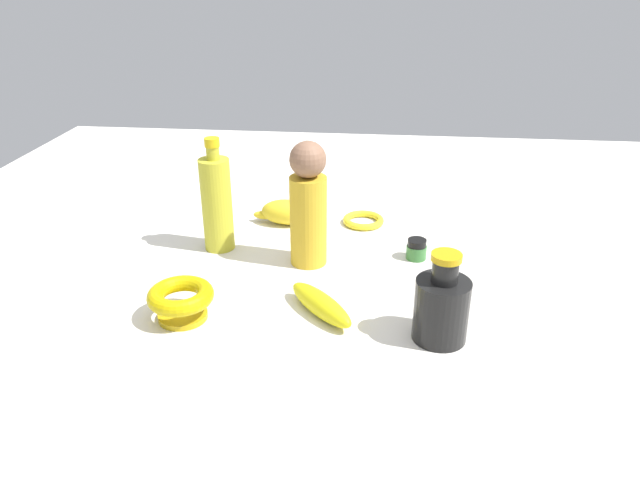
{
  "coord_description": "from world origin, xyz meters",
  "views": [
    {
      "loc": [
        -1.04,
        -0.11,
        0.56
      ],
      "look_at": [
        0.0,
        0.0,
        0.06
      ],
      "focal_mm": 33.33,
      "sensor_mm": 36.0,
      "label": 1
    }
  ],
  "objects_px": {
    "bottle_short": "(442,306)",
    "cat_figurine": "(293,209)",
    "bowl": "(181,299)",
    "bangle": "(363,220)",
    "person_figure_adult": "(308,205)",
    "bottle_tall": "(217,203)",
    "nail_polish_jar": "(416,249)",
    "banana": "(321,304)"
  },
  "relations": [
    {
      "from": "person_figure_adult",
      "to": "cat_figurine",
      "type": "bearing_deg",
      "value": 17.88
    },
    {
      "from": "banana",
      "to": "bottle_tall",
      "type": "bearing_deg",
      "value": -176.54
    },
    {
      "from": "banana",
      "to": "bowl",
      "type": "bearing_deg",
      "value": -123.02
    },
    {
      "from": "bowl",
      "to": "person_figure_adult",
      "type": "height_order",
      "value": "person_figure_adult"
    },
    {
      "from": "person_figure_adult",
      "to": "banana",
      "type": "bearing_deg",
      "value": -167.01
    },
    {
      "from": "nail_polish_jar",
      "to": "banana",
      "type": "height_order",
      "value": "nail_polish_jar"
    },
    {
      "from": "bottle_tall",
      "to": "bowl",
      "type": "bearing_deg",
      "value": -178.72
    },
    {
      "from": "person_figure_adult",
      "to": "bottle_short",
      "type": "xyz_separation_m",
      "value": [
        -0.24,
        -0.24,
        -0.06
      ]
    },
    {
      "from": "person_figure_adult",
      "to": "cat_figurine",
      "type": "xyz_separation_m",
      "value": [
        0.19,
        0.06,
        -0.09
      ]
    },
    {
      "from": "cat_figurine",
      "to": "bangle",
      "type": "height_order",
      "value": "cat_figurine"
    },
    {
      "from": "bottle_short",
      "to": "bottle_tall",
      "type": "relative_size",
      "value": 0.64
    },
    {
      "from": "bottle_tall",
      "to": "person_figure_adult",
      "type": "bearing_deg",
      "value": -103.41
    },
    {
      "from": "person_figure_adult",
      "to": "bottle_short",
      "type": "relative_size",
      "value": 1.65
    },
    {
      "from": "bottle_short",
      "to": "banana",
      "type": "xyz_separation_m",
      "value": [
        0.05,
        0.2,
        -0.04
      ]
    },
    {
      "from": "nail_polish_jar",
      "to": "bottle_tall",
      "type": "distance_m",
      "value": 0.42
    },
    {
      "from": "banana",
      "to": "bottle_tall",
      "type": "distance_m",
      "value": 0.35
    },
    {
      "from": "nail_polish_jar",
      "to": "bottle_tall",
      "type": "xyz_separation_m",
      "value": [
        0.01,
        0.42,
        0.08
      ]
    },
    {
      "from": "cat_figurine",
      "to": "nail_polish_jar",
      "type": "bearing_deg",
      "value": -117.75
    },
    {
      "from": "person_figure_adult",
      "to": "bangle",
      "type": "height_order",
      "value": "person_figure_adult"
    },
    {
      "from": "bottle_short",
      "to": "banana",
      "type": "bearing_deg",
      "value": 76.22
    },
    {
      "from": "bowl",
      "to": "banana",
      "type": "distance_m",
      "value": 0.24
    },
    {
      "from": "nail_polish_jar",
      "to": "bottle_tall",
      "type": "relative_size",
      "value": 0.18
    },
    {
      "from": "bowl",
      "to": "bangle",
      "type": "relative_size",
      "value": 1.18
    },
    {
      "from": "bowl",
      "to": "bottle_tall",
      "type": "relative_size",
      "value": 0.47
    },
    {
      "from": "bottle_short",
      "to": "banana",
      "type": "relative_size",
      "value": 0.94
    },
    {
      "from": "nail_polish_jar",
      "to": "person_figure_adult",
      "type": "relative_size",
      "value": 0.17
    },
    {
      "from": "bottle_short",
      "to": "cat_figurine",
      "type": "xyz_separation_m",
      "value": [
        0.43,
        0.3,
        -0.02
      ]
    },
    {
      "from": "bangle",
      "to": "bottle_tall",
      "type": "xyz_separation_m",
      "value": [
        -0.16,
        0.3,
        0.1
      ]
    },
    {
      "from": "bowl",
      "to": "bangle",
      "type": "bearing_deg",
      "value": -34.11
    },
    {
      "from": "bangle",
      "to": "banana",
      "type": "relative_size",
      "value": 0.58
    },
    {
      "from": "cat_figurine",
      "to": "bottle_tall",
      "type": "distance_m",
      "value": 0.21
    },
    {
      "from": "nail_polish_jar",
      "to": "banana",
      "type": "xyz_separation_m",
      "value": [
        -0.23,
        0.17,
        -0.0
      ]
    },
    {
      "from": "person_figure_adult",
      "to": "banana",
      "type": "relative_size",
      "value": 1.55
    },
    {
      "from": "nail_polish_jar",
      "to": "bottle_short",
      "type": "bearing_deg",
      "value": -174.9
    },
    {
      "from": "bottle_short",
      "to": "cat_figurine",
      "type": "distance_m",
      "value": 0.52
    },
    {
      "from": "cat_figurine",
      "to": "banana",
      "type": "bearing_deg",
      "value": -164.59
    },
    {
      "from": "nail_polish_jar",
      "to": "bottle_tall",
      "type": "height_order",
      "value": "bottle_tall"
    },
    {
      "from": "bowl",
      "to": "bottle_tall",
      "type": "distance_m",
      "value": 0.28
    },
    {
      "from": "nail_polish_jar",
      "to": "person_figure_adult",
      "type": "distance_m",
      "value": 0.25
    },
    {
      "from": "banana",
      "to": "bottle_short",
      "type": "bearing_deg",
      "value": 34.53
    },
    {
      "from": "person_figure_adult",
      "to": "bangle",
      "type": "xyz_separation_m",
      "value": [
        0.21,
        -0.1,
        -0.12
      ]
    },
    {
      "from": "bowl",
      "to": "bottle_tall",
      "type": "height_order",
      "value": "bottle_tall"
    }
  ]
}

